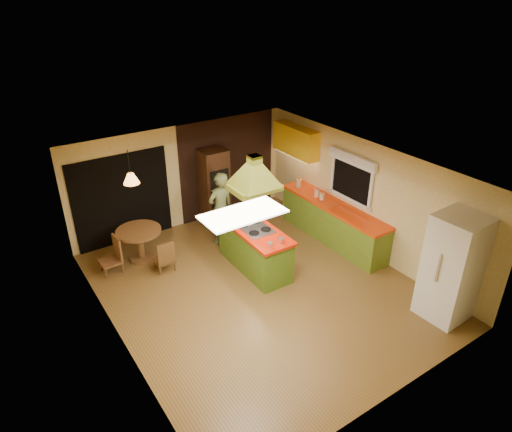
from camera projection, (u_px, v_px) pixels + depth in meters
ground at (259, 288)px, 9.02m from camera, size 6.50×6.50×0.00m
room_walls at (259, 233)px, 8.44m from camera, size 5.50×6.50×6.50m
ceiling_plane at (259, 170)px, 7.86m from camera, size 6.50×6.50×0.00m
brick_panel at (228, 166)px, 11.43m from camera, size 2.64×0.03×2.50m
nook_opening at (122, 200)px, 10.17m from camera, size 2.20×0.03×2.10m
right_counter at (333, 222)px, 10.46m from camera, size 0.62×3.05×0.92m
upper_cabinets at (296, 141)px, 11.00m from camera, size 0.34×1.40×0.70m
window_right at (352, 170)px, 9.83m from camera, size 0.12×1.35×1.06m
fluor_panel at (243, 214)px, 6.44m from camera, size 1.20×0.60×0.03m
kitchen_island at (255, 248)px, 9.45m from camera, size 0.80×1.91×0.96m
range_hood at (255, 168)px, 8.62m from camera, size 0.94×0.68×0.78m
man at (221, 209)px, 10.20m from camera, size 0.67×0.48×1.72m
refrigerator at (452, 267)px, 7.89m from camera, size 0.85×0.81×2.00m
wall_oven at (214, 186)px, 11.09m from camera, size 0.63×0.61×1.88m
dining_table at (139, 239)px, 9.72m from camera, size 0.96×0.96×0.72m
chair_left at (109, 256)px, 9.36m from camera, size 0.44×0.44×0.76m
chair_near at (163, 255)px, 9.43m from camera, size 0.40×0.40×0.72m
pendant_lamp at (131, 178)px, 9.07m from camera, size 0.37×0.37×0.21m
canister_large at (299, 183)px, 11.07m from camera, size 0.14×0.14×0.20m
canister_medium at (317, 193)px, 10.58m from camera, size 0.14×0.14×0.18m
canister_small at (322, 196)px, 10.45m from camera, size 0.12×0.12×0.16m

